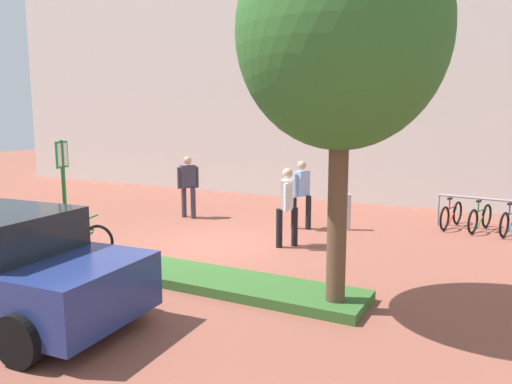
% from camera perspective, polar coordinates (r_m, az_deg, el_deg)
% --- Properties ---
extents(ground_plane, '(60.00, 60.00, 0.00)m').
position_cam_1_polar(ground_plane, '(10.91, -5.22, -6.29)').
color(ground_plane, brown).
extents(building_facade, '(28.00, 1.20, 10.00)m').
position_cam_1_polar(building_facade, '(17.41, 8.40, 15.87)').
color(building_facade, silver).
rests_on(building_facade, ground).
extents(planter_strip, '(7.00, 1.10, 0.16)m').
position_cam_1_polar(planter_strip, '(9.02, -9.76, -9.11)').
color(planter_strip, '#336028').
rests_on(planter_strip, ground).
extents(tree_sidewalk, '(2.89, 2.89, 5.53)m').
position_cam_1_polar(tree_sidewalk, '(7.11, 9.84, 17.47)').
color(tree_sidewalk, brown).
rests_on(tree_sidewalk, ground).
extents(parking_sign_post, '(0.11, 0.36, 2.36)m').
position_cam_1_polar(parking_sign_post, '(10.42, -21.25, 1.11)').
color(parking_sign_post, '#2D7238').
rests_on(parking_sign_post, ground).
extents(bike_at_sign, '(1.64, 0.56, 0.86)m').
position_cam_1_polar(bike_at_sign, '(10.80, -19.99, -5.04)').
color(bike_at_sign, black).
rests_on(bike_at_sign, ground).
extents(bike_rack_cluster, '(2.09, 1.65, 0.83)m').
position_cam_1_polar(bike_rack_cluster, '(13.49, 24.37, -2.60)').
color(bike_rack_cluster, '#99999E').
rests_on(bike_rack_cluster, ground).
extents(bollard_steel, '(0.16, 0.16, 0.90)m').
position_cam_1_polar(bollard_steel, '(12.54, 10.49, -2.29)').
color(bollard_steel, '#ADADB2').
rests_on(bollard_steel, ground).
extents(person_casual_tan, '(0.38, 0.58, 1.72)m').
position_cam_1_polar(person_casual_tan, '(10.69, 3.60, -1.18)').
color(person_casual_tan, black).
rests_on(person_casual_tan, ground).
extents(person_suited_navy, '(0.48, 0.50, 1.72)m').
position_cam_1_polar(person_suited_navy, '(13.85, -7.80, 1.05)').
color(person_suited_navy, '#383342').
rests_on(person_suited_navy, ground).
extents(person_shirt_blue, '(0.49, 0.59, 1.72)m').
position_cam_1_polar(person_shirt_blue, '(12.41, 5.24, 0.20)').
color(person_shirt_blue, black).
rests_on(person_shirt_blue, ground).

